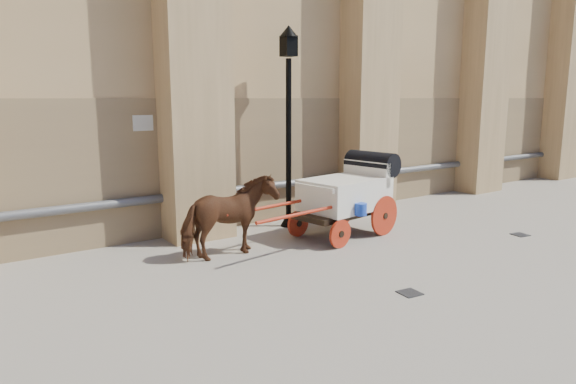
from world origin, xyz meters
TOP-DOWN VIEW (x-y plane):
  - ground at (0.00, 0.00)m, footprint 90.00×90.00m
  - horse at (-1.13, 1.94)m, footprint 1.89×0.94m
  - carriage at (1.87, 1.92)m, footprint 4.22×1.67m
  - street_lamp at (1.19, 3.29)m, footprint 0.43×0.43m
  - drain_grate_near at (0.27, -1.32)m, footprint 0.35×0.35m
  - drain_grate_far at (4.94, -0.36)m, footprint 0.37×0.37m

SIDE VIEW (x-z plane):
  - ground at x=0.00m, z-range 0.00..0.00m
  - drain_grate_near at x=0.27m, z-range 0.00..0.01m
  - drain_grate_far at x=4.94m, z-range 0.00..0.01m
  - horse at x=-1.13m, z-range 0.00..1.56m
  - carriage at x=1.87m, z-range 0.07..1.87m
  - street_lamp at x=1.19m, z-range 0.16..4.77m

